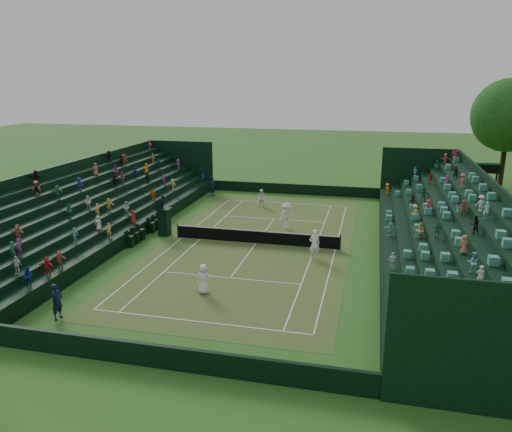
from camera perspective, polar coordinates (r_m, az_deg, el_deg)
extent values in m
plane|color=#376720|center=(34.78, 0.00, -3.18)|extent=(160.00, 160.00, 0.00)
cube|color=#2D6B23|center=(34.77, 0.00, -3.17)|extent=(12.97, 26.77, 0.01)
cube|color=black|center=(49.69, 4.26, 3.09)|extent=(17.17, 0.20, 1.00)
cube|color=black|center=(20.80, -10.59, -15.54)|extent=(17.17, 0.20, 1.00)
cube|color=black|center=(33.78, 14.17, -3.34)|extent=(0.20, 31.77, 1.00)
cube|color=black|center=(37.42, -12.75, -1.41)|extent=(0.20, 31.77, 1.00)
cube|color=black|center=(33.79, 15.02, -3.40)|extent=(0.80, 32.00, 1.00)
cube|color=black|center=(33.77, 16.40, -3.11)|extent=(0.80, 32.00, 1.45)
cube|color=black|center=(33.76, 17.78, -2.83)|extent=(0.80, 32.00, 1.90)
cube|color=black|center=(33.77, 19.16, -2.55)|extent=(0.80, 32.00, 2.35)
cube|color=black|center=(33.80, 20.54, -2.26)|extent=(0.80, 32.00, 2.80)
cube|color=black|center=(33.86, 21.92, -1.97)|extent=(0.80, 32.00, 3.25)
cube|color=black|center=(33.93, 23.29, -1.69)|extent=(0.80, 32.00, 3.70)
cube|color=black|center=(34.02, 24.65, -1.40)|extent=(0.80, 32.00, 4.15)
cube|color=black|center=(34.03, 25.55, -0.84)|extent=(0.20, 32.00, 4.90)
cube|color=black|center=(37.64, -13.43, -1.35)|extent=(0.80, 32.00, 1.00)
cube|color=black|center=(37.93, -14.53, -0.94)|extent=(0.80, 32.00, 1.45)
cube|color=black|center=(38.25, -15.62, -0.53)|extent=(0.80, 32.00, 1.90)
cube|color=black|center=(38.58, -16.68, -0.13)|extent=(0.80, 32.00, 2.35)
cube|color=black|center=(38.92, -17.73, 0.26)|extent=(0.80, 32.00, 2.80)
cube|color=black|center=(39.28, -18.76, 0.65)|extent=(0.80, 32.00, 3.25)
cube|color=black|center=(39.65, -19.77, 1.02)|extent=(0.80, 32.00, 3.70)
cube|color=black|center=(40.04, -20.76, 1.40)|extent=(0.80, 32.00, 4.15)
cube|color=black|center=(40.23, -21.40, 1.95)|extent=(0.20, 32.00, 4.90)
cylinder|color=black|center=(36.33, -8.92, -1.67)|extent=(0.10, 0.10, 1.06)
cylinder|color=black|center=(33.81, 9.60, -3.01)|extent=(0.10, 0.10, 1.06)
cube|color=black|center=(34.63, 0.00, -2.46)|extent=(11.57, 0.02, 0.86)
cube|color=white|center=(34.49, 0.00, -1.71)|extent=(11.57, 0.04, 0.07)
cylinder|color=black|center=(49.89, 23.98, 3.01)|extent=(0.16, 0.16, 3.00)
cylinder|color=black|center=(50.20, 25.66, 2.89)|extent=(0.16, 0.16, 3.00)
cube|color=black|center=(49.72, 25.05, 4.97)|extent=(2.00, 1.00, 0.80)
cylinder|color=black|center=(57.92, 26.28, 4.84)|extent=(0.50, 0.50, 4.05)
sphere|color=#134313|center=(57.31, 26.94, 10.23)|extent=(7.40, 7.40, 7.40)
cube|color=black|center=(36.97, -10.43, -0.75)|extent=(0.74, 0.74, 1.91)
cube|color=black|center=(36.70, -10.51, 0.77)|extent=(0.96, 0.96, 0.11)
cube|color=black|center=(36.76, -11.07, 1.36)|extent=(0.09, 0.96, 0.74)
imported|color=black|center=(36.57, -10.55, 1.60)|extent=(0.41, 0.51, 0.99)
cube|color=black|center=(35.08, -14.20, -2.82)|extent=(0.49, 0.49, 0.79)
cube|color=black|center=(35.05, -14.62, -2.02)|extent=(0.06, 0.49, 0.49)
cube|color=black|center=(35.76, -13.62, -2.43)|extent=(0.49, 0.49, 0.79)
cube|color=black|center=(35.72, -14.02, -1.65)|extent=(0.06, 0.49, 0.49)
cube|color=black|center=(36.44, -13.06, -2.06)|extent=(0.49, 0.49, 0.79)
cube|color=black|center=(36.40, -13.46, -1.29)|extent=(0.06, 0.49, 0.49)
cube|color=black|center=(37.98, -11.87, -1.27)|extent=(0.49, 0.49, 0.79)
cube|color=black|center=(37.95, -12.25, -0.53)|extent=(0.06, 0.49, 0.49)
cube|color=black|center=(38.67, -11.37, -0.94)|extent=(0.49, 0.49, 0.79)
cube|color=black|center=(38.64, -11.75, -0.21)|extent=(0.06, 0.49, 0.49)
cube|color=black|center=(39.37, -10.89, -0.62)|extent=(0.49, 0.49, 0.79)
cube|color=black|center=(39.34, -11.26, 0.09)|extent=(0.06, 0.49, 0.49)
imported|color=white|center=(26.87, -6.01, -7.17)|extent=(0.83, 0.57, 1.63)
imported|color=white|center=(31.81, 6.70, -3.22)|extent=(0.85, 0.74, 1.97)
imported|color=white|center=(44.40, 0.67, 2.05)|extent=(0.85, 0.69, 1.62)
imported|color=white|center=(38.03, 3.53, 0.04)|extent=(1.47, 1.45, 2.03)
imported|color=black|center=(48.69, -5.00, 3.40)|extent=(0.71, 0.84, 1.97)
imported|color=black|center=(25.81, -21.79, -9.06)|extent=(0.51, 0.70, 1.79)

